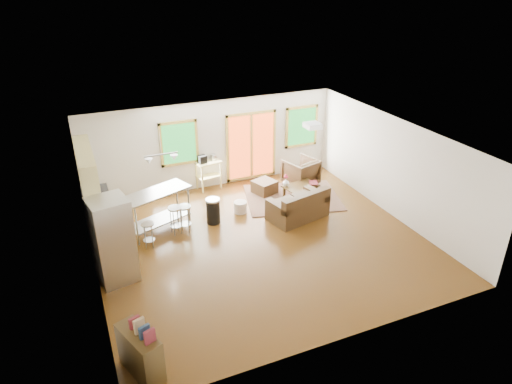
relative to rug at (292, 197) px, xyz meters
name	(u,v)px	position (x,y,z in m)	size (l,w,h in m)	color
floor	(261,242)	(-1.78, -1.80, -0.02)	(7.50, 7.00, 0.02)	#39210A
ceiling	(261,139)	(-1.78, -1.80, 2.60)	(7.50, 7.00, 0.02)	silver
back_wall	(213,145)	(-1.78, 1.71, 1.29)	(7.50, 0.02, 2.60)	beige
left_wall	(88,226)	(-5.54, -1.80, 1.29)	(0.02, 7.00, 2.60)	beige
right_wall	(395,168)	(1.98, -1.80, 1.29)	(0.02, 7.00, 2.60)	beige
front_wall	(347,280)	(-1.78, -5.31, 1.29)	(7.50, 0.02, 2.60)	beige
window_left	(179,143)	(-2.78, 1.66, 1.49)	(1.10, 0.05, 1.30)	#165820
french_doors	(251,146)	(-0.58, 1.66, 1.09)	(1.60, 0.05, 2.10)	#B63B14
window_right	(302,126)	(1.12, 1.66, 1.49)	(1.10, 0.05, 1.30)	#165820
rug	(292,197)	(0.00, 0.00, 0.00)	(2.60, 2.00, 0.03)	#4D5A3B
loveseat	(299,207)	(-0.40, -1.10, 0.31)	(1.67, 1.18, 0.81)	#322010
coffee_table	(300,187)	(0.21, -0.06, 0.32)	(1.05, 0.73, 0.39)	#392A11
armchair	(301,171)	(0.63, 0.72, 0.44)	(0.87, 0.82, 0.90)	#322010
ottoman	(264,187)	(-0.61, 0.60, 0.18)	(0.58, 0.58, 0.39)	#322010
pouf	(240,207)	(-1.69, -0.21, 0.14)	(0.35, 0.35, 0.31)	beige
vase	(286,182)	(-0.19, 0.06, 0.51)	(0.23, 0.24, 0.33)	silver
book	(310,178)	(0.49, -0.07, 0.54)	(0.24, 0.03, 0.32)	maroon
cabinets	(96,204)	(-5.27, -0.10, 0.91)	(0.64, 2.24, 2.30)	#CDBE73
refrigerator	(113,240)	(-5.12, -1.91, 0.92)	(0.86, 0.85, 1.86)	#B7BABC
island	(157,204)	(-3.89, -0.26, 0.71)	(1.79, 1.23, 1.06)	#B7BABC
cup	(183,189)	(-3.21, -0.25, 0.99)	(0.11, 0.09, 0.11)	silver
bar_stool_a	(148,229)	(-4.28, -0.97, 0.46)	(0.35, 0.35, 0.64)	#B7BABC
bar_stool_b	(175,214)	(-3.54, -0.60, 0.52)	(0.39, 0.39, 0.72)	#B7BABC
bar_stool_c	(184,213)	(-3.31, -0.61, 0.51)	(0.43, 0.43, 0.71)	#B7BABC
trash_can	(213,211)	(-2.53, -0.45, 0.33)	(0.38, 0.38, 0.68)	black
kitchen_cart	(208,165)	(-2.02, 1.55, 0.73)	(0.78, 0.58, 1.09)	#CDBE73
bookshelf	(140,352)	(-5.13, -4.64, 0.40)	(0.64, 0.97, 1.06)	#392A11
ceiling_flush	(312,126)	(-0.18, -1.20, 2.52)	(0.35, 0.35, 0.12)	white
pendant_light	(162,159)	(-3.68, -0.30, 1.88)	(0.80, 0.18, 0.79)	gray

